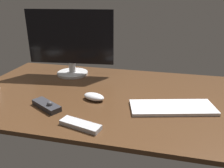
% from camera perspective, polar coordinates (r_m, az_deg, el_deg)
% --- Properties ---
extents(desk, '(1.40, 0.84, 0.02)m').
position_cam_1_polar(desk, '(1.20, -2.32, -2.78)').
color(desk, '#4C301C').
rests_on(desk, ground).
extents(monitor, '(0.53, 0.20, 0.40)m').
position_cam_1_polar(monitor, '(1.45, -10.31, 10.09)').
color(monitor, silver).
rests_on(monitor, desk).
extents(keyboard, '(0.40, 0.23, 0.01)m').
position_cam_1_polar(keyboard, '(1.07, 14.82, -5.67)').
color(keyboard, white).
rests_on(keyboard, desk).
extents(computer_mouse, '(0.12, 0.09, 0.03)m').
position_cam_1_polar(computer_mouse, '(1.12, -4.53, -3.17)').
color(computer_mouse, silver).
rests_on(computer_mouse, desk).
extents(media_remote, '(0.17, 0.13, 0.04)m').
position_cam_1_polar(media_remote, '(1.09, -15.99, -5.14)').
color(media_remote, '#2D2D33').
rests_on(media_remote, desk).
extents(tv_remote, '(0.18, 0.09, 0.02)m').
position_cam_1_polar(tv_remote, '(0.91, -7.64, -10.09)').
color(tv_remote, '#B7B7BC').
rests_on(tv_remote, desk).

